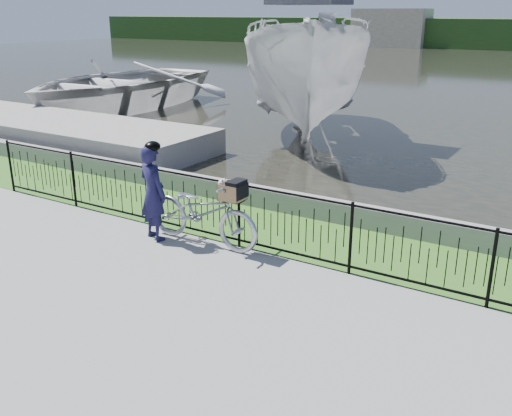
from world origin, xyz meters
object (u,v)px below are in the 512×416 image
Objects in this scene: cyclist at (153,191)px; boat_near at (307,72)px; boat_far at (117,84)px; dock at (61,131)px; bicycle_rig at (203,211)px.

cyclist is 0.17× the size of boat_near.
dock is at bearing -60.58° from boat_far.
dock is 5.75× the size of cyclist.
bicycle_rig is at bearing -73.70° from boat_near.
boat_near is at bearing 39.89° from dock.
dock is at bearing 149.97° from cyclist.
boat_near reaches higher than bicycle_rig.
dock is at bearing -140.11° from boat_near.
cyclist is at bearing -163.95° from bicycle_rig.
boat_near reaches higher than dock.
bicycle_rig is 1.26× the size of cyclist.
boat_far is (-3.18, 5.63, 0.61)m from dock.
boat_near is 1.07× the size of boat_far.
boat_near is at bearing 106.30° from bicycle_rig.
boat_near is at bearing -5.06° from boat_far.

